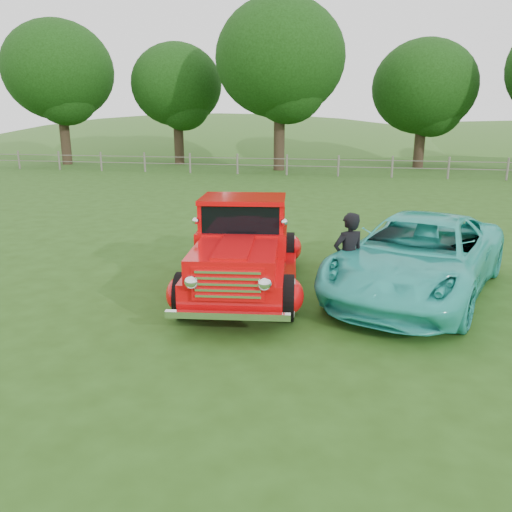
% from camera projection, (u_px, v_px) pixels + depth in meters
% --- Properties ---
extents(ground, '(140.00, 140.00, 0.00)m').
position_uv_depth(ground, '(253.00, 319.00, 8.09)').
color(ground, '#244612').
rests_on(ground, ground).
extents(distant_hills, '(116.00, 60.00, 18.00)m').
position_uv_depth(distant_hills, '(323.00, 180.00, 66.14)').
color(distant_hills, '#396023').
rests_on(distant_hills, ground).
extents(fence_line, '(48.00, 0.12, 1.20)m').
position_uv_depth(fence_line, '(338.00, 166.00, 28.65)').
color(fence_line, '#676357').
rests_on(fence_line, ground).
extents(tree_far_west, '(7.60, 7.60, 9.93)m').
position_uv_depth(tree_far_west, '(59.00, 71.00, 35.08)').
color(tree_far_west, '#322619').
rests_on(tree_far_west, ground).
extents(tree_mid_west, '(6.40, 6.40, 8.46)m').
position_uv_depth(tree_mid_west, '(177.00, 85.00, 35.53)').
color(tree_mid_west, '#322619').
rests_on(tree_mid_west, ground).
extents(tree_near_west, '(8.00, 8.00, 10.42)m').
position_uv_depth(tree_near_west, '(280.00, 59.00, 30.69)').
color(tree_near_west, '#322619').
rests_on(tree_near_west, ground).
extents(tree_near_east, '(6.80, 6.80, 8.33)m').
position_uv_depth(tree_near_east, '(424.00, 87.00, 32.97)').
color(tree_near_east, '#322619').
rests_on(tree_near_east, ground).
extents(red_pickup, '(2.75, 5.18, 1.78)m').
position_uv_depth(red_pickup, '(244.00, 248.00, 9.36)').
color(red_pickup, black).
rests_on(red_pickup, ground).
extents(teal_sedan, '(3.95, 5.64, 1.43)m').
position_uv_depth(teal_sedan, '(419.00, 256.00, 9.14)').
color(teal_sedan, '#2FBEB0').
rests_on(teal_sedan, ground).
extents(man, '(0.71, 0.66, 1.62)m').
position_uv_depth(man, '(348.00, 259.00, 8.60)').
color(man, black).
rests_on(man, ground).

